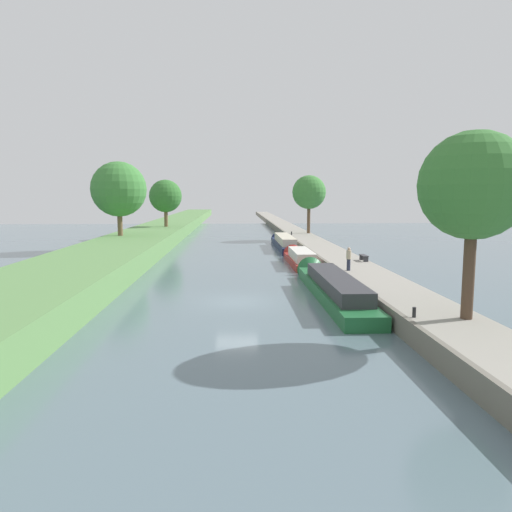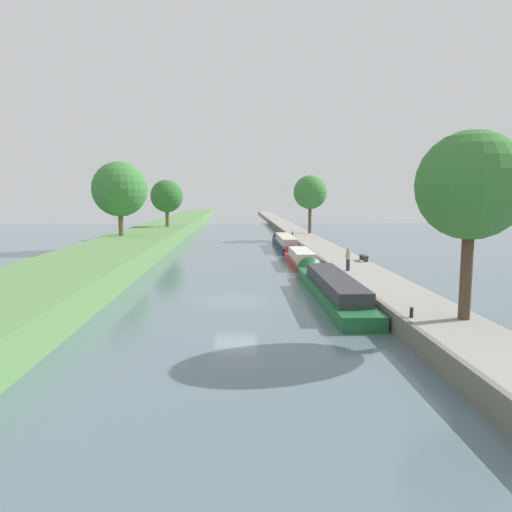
{
  "view_description": "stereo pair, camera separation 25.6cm",
  "coord_description": "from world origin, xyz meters",
  "px_view_note": "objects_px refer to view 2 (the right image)",
  "views": [
    {
      "loc": [
        -0.17,
        -27.74,
        6.25
      ],
      "look_at": [
        1.77,
        13.69,
        1.0
      ],
      "focal_mm": 33.59,
      "sensor_mm": 36.0,
      "label": 1
    },
    {
      "loc": [
        0.09,
        -27.75,
        6.25
      ],
      "look_at": [
        1.77,
        13.69,
        1.0
      ],
      "focal_mm": 33.59,
      "sensor_mm": 36.0,
      "label": 2
    }
  ],
  "objects_px": {
    "mooring_bollard_far": "(293,233)",
    "park_bench": "(364,257)",
    "narrowboat_green": "(330,286)",
    "mooring_bollard_near": "(411,313)",
    "person_walking": "(348,258)",
    "narrowboat_navy": "(285,242)",
    "narrowboat_red": "(300,258)"
  },
  "relations": [
    {
      "from": "narrowboat_green",
      "to": "person_walking",
      "type": "bearing_deg",
      "value": 62.47
    },
    {
      "from": "narrowboat_navy",
      "to": "mooring_bollard_far",
      "type": "distance_m",
      "value": 7.74
    },
    {
      "from": "narrowboat_red",
      "to": "mooring_bollard_near",
      "type": "xyz_separation_m",
      "value": [
        1.79,
        -23.56,
        0.64
      ]
    },
    {
      "from": "narrowboat_green",
      "to": "narrowboat_red",
      "type": "bearing_deg",
      "value": 89.99
    },
    {
      "from": "mooring_bollard_near",
      "to": "mooring_bollard_far",
      "type": "xyz_separation_m",
      "value": [
        0.0,
        44.49,
        0.0
      ]
    },
    {
      "from": "narrowboat_navy",
      "to": "person_walking",
      "type": "bearing_deg",
      "value": -84.91
    },
    {
      "from": "narrowboat_green",
      "to": "park_bench",
      "type": "relative_size",
      "value": 11.08
    },
    {
      "from": "mooring_bollard_far",
      "to": "park_bench",
      "type": "relative_size",
      "value": 0.3
    },
    {
      "from": "narrowboat_navy",
      "to": "mooring_bollard_near",
      "type": "xyz_separation_m",
      "value": [
        1.85,
        -36.99,
        0.54
      ]
    },
    {
      "from": "mooring_bollard_near",
      "to": "narrowboat_red",
      "type": "bearing_deg",
      "value": 94.34
    },
    {
      "from": "mooring_bollard_far",
      "to": "park_bench",
      "type": "bearing_deg",
      "value": -84.05
    },
    {
      "from": "person_walking",
      "to": "mooring_bollard_near",
      "type": "xyz_separation_m",
      "value": [
        -0.27,
        -13.17,
        -0.65
      ]
    },
    {
      "from": "narrowboat_green",
      "to": "mooring_bollard_near",
      "type": "xyz_separation_m",
      "value": [
        1.79,
        -9.22,
        0.56
      ]
    },
    {
      "from": "narrowboat_green",
      "to": "mooring_bollard_far",
      "type": "xyz_separation_m",
      "value": [
        1.79,
        35.27,
        0.56
      ]
    },
    {
      "from": "narrowboat_green",
      "to": "narrowboat_navy",
      "type": "distance_m",
      "value": 27.77
    },
    {
      "from": "narrowboat_navy",
      "to": "park_bench",
      "type": "height_order",
      "value": "narrowboat_navy"
    },
    {
      "from": "mooring_bollard_near",
      "to": "mooring_bollard_far",
      "type": "bearing_deg",
      "value": 90.0
    },
    {
      "from": "mooring_bollard_near",
      "to": "person_walking",
      "type": "bearing_deg",
      "value": 88.81
    },
    {
      "from": "narrowboat_red",
      "to": "park_bench",
      "type": "xyz_separation_m",
      "value": [
        4.53,
        -5.39,
        0.76
      ]
    },
    {
      "from": "narrowboat_navy",
      "to": "park_bench",
      "type": "xyz_separation_m",
      "value": [
        4.59,
        -18.83,
        0.66
      ]
    },
    {
      "from": "mooring_bollard_near",
      "to": "narrowboat_navy",
      "type": "bearing_deg",
      "value": 92.86
    },
    {
      "from": "narrowboat_navy",
      "to": "mooring_bollard_near",
      "type": "height_order",
      "value": "narrowboat_navy"
    },
    {
      "from": "narrowboat_red",
      "to": "narrowboat_green",
      "type": "bearing_deg",
      "value": -90.01
    },
    {
      "from": "person_walking",
      "to": "mooring_bollard_far",
      "type": "bearing_deg",
      "value": 90.5
    },
    {
      "from": "narrowboat_green",
      "to": "park_bench",
      "type": "xyz_separation_m",
      "value": [
        4.53,
        8.95,
        0.68
      ]
    },
    {
      "from": "narrowboat_navy",
      "to": "narrowboat_green",
      "type": "bearing_deg",
      "value": -89.88
    },
    {
      "from": "narrowboat_navy",
      "to": "person_walking",
      "type": "xyz_separation_m",
      "value": [
        2.12,
        -23.82,
        1.18
      ]
    },
    {
      "from": "mooring_bollard_near",
      "to": "mooring_bollard_far",
      "type": "height_order",
      "value": "same"
    },
    {
      "from": "person_walking",
      "to": "park_bench",
      "type": "xyz_separation_m",
      "value": [
        2.47,
        4.99,
        -0.53
      ]
    },
    {
      "from": "mooring_bollard_far",
      "to": "park_bench",
      "type": "distance_m",
      "value": 26.47
    },
    {
      "from": "narrowboat_navy",
      "to": "person_walking",
      "type": "height_order",
      "value": "person_walking"
    },
    {
      "from": "narrowboat_red",
      "to": "narrowboat_navy",
      "type": "bearing_deg",
      "value": 90.26
    }
  ]
}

